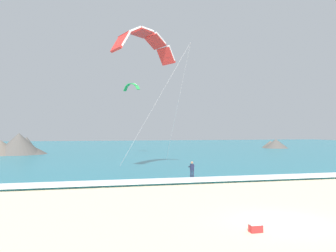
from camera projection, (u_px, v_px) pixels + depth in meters
The scene contains 10 objects.
ground_plane at pixel (281, 222), 16.81m from camera, with size 200.00×200.00×0.00m, color beige.
sea at pixel (125, 148), 87.34m from camera, with size 200.00×120.00×0.20m, color teal.
surf_foam at pixel (196, 180), 29.93m from camera, with size 200.00×2.83×0.04m, color white.
surfboard at pixel (192, 179), 31.49m from camera, with size 0.46×1.41×0.09m.
kitesurfer at pixel (192, 169), 31.52m from camera, with size 0.55×0.53×1.69m.
kite_primary at pixel (144, 41), 35.22m from camera, with size 7.63×7.39×13.96m.
kite_distant at pixel (131, 86), 60.39m from camera, with size 2.72×3.51×1.34m.
headland_right at pixel (274, 144), 84.83m from camera, with size 6.48×7.98×2.46m.
headland_left at pixel (17, 146), 62.09m from camera, with size 12.42×9.69×4.11m.
cooler_box at pixel (256, 228), 15.17m from camera, with size 0.58×0.38×0.40m.
Camera 1 is at (-9.34, -15.13, 4.57)m, focal length 36.16 mm.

